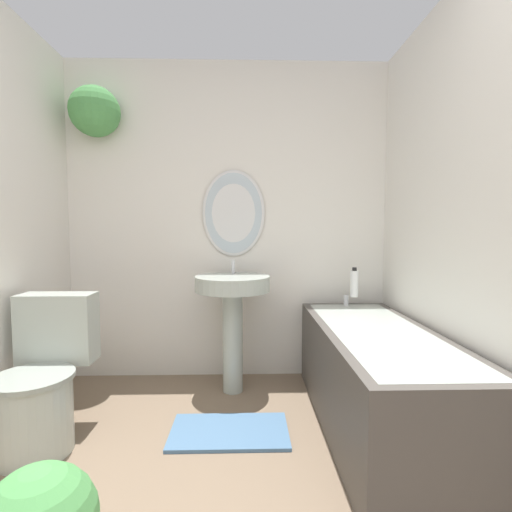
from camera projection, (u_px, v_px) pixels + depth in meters
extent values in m
cube|color=silver|center=(229.00, 222.00, 2.86)|extent=(2.53, 0.06, 2.40)
ellipsoid|color=silver|center=(234.00, 213.00, 2.82)|extent=(0.47, 0.02, 0.65)
ellipsoid|color=silver|center=(234.00, 213.00, 2.81)|extent=(0.43, 0.01, 0.61)
cylinder|color=#9E6042|center=(94.00, 100.00, 2.64)|extent=(0.16, 0.16, 0.09)
sphere|color=#4C934C|center=(95.00, 111.00, 2.65)|extent=(0.35, 0.35, 0.35)
cube|color=silver|center=(488.00, 216.00, 1.69)|extent=(0.06, 2.49, 2.40)
cylinder|color=#B2BCB2|center=(34.00, 417.00, 1.87)|extent=(0.37, 0.37, 0.38)
cylinder|color=#97A097|center=(32.00, 378.00, 1.86)|extent=(0.40, 0.40, 0.02)
cube|color=#B2BCB2|center=(58.00, 328.00, 2.11)|extent=(0.41, 0.17, 0.39)
cylinder|color=#B2BCB2|center=(233.00, 341.00, 2.59)|extent=(0.14, 0.14, 0.71)
cylinder|color=#B2BCB2|center=(232.00, 283.00, 2.57)|extent=(0.52, 0.52, 0.10)
cylinder|color=silver|center=(233.00, 267.00, 2.70)|extent=(0.02, 0.02, 0.10)
cube|color=#4C4742|center=(377.00, 380.00, 2.10)|extent=(0.62, 1.55, 0.57)
cube|color=#B2BCB2|center=(378.00, 334.00, 2.08)|extent=(0.52, 1.45, 0.04)
cylinder|color=silver|center=(346.00, 301.00, 2.75)|extent=(0.04, 0.04, 0.08)
cylinder|color=white|center=(354.00, 284.00, 2.69)|extent=(0.06, 0.06, 0.19)
cylinder|color=black|center=(354.00, 269.00, 2.68)|extent=(0.03, 0.03, 0.02)
cube|color=#4C7093|center=(229.00, 431.00, 2.07)|extent=(0.66, 0.38, 0.02)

